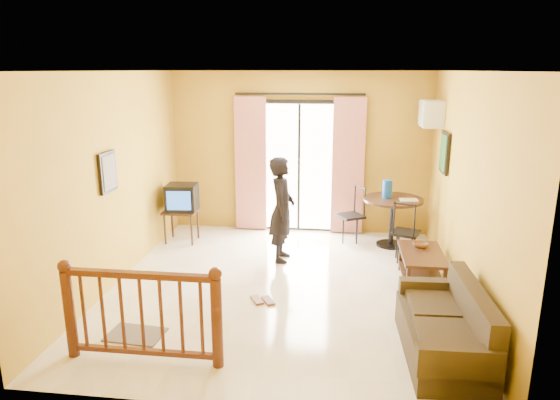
# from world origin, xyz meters

# --- Properties ---
(ground) EXTENTS (5.00, 5.00, 0.00)m
(ground) POSITION_xyz_m (0.00, 0.00, 0.00)
(ground) COLOR beige
(ground) RESTS_ON ground
(room_shell) EXTENTS (5.00, 5.00, 5.00)m
(room_shell) POSITION_xyz_m (0.00, 0.00, 1.70)
(room_shell) COLOR white
(room_shell) RESTS_ON ground
(balcony_door) EXTENTS (2.25, 0.14, 2.46)m
(balcony_door) POSITION_xyz_m (0.00, 2.43, 1.19)
(balcony_door) COLOR black
(balcony_door) RESTS_ON ground
(tv_table) EXTENTS (0.55, 0.45, 0.55)m
(tv_table) POSITION_xyz_m (-1.90, 1.62, 0.47)
(tv_table) COLOR black
(tv_table) RESTS_ON ground
(television) EXTENTS (0.52, 0.48, 0.44)m
(television) POSITION_xyz_m (-1.87, 1.61, 0.77)
(television) COLOR black
(television) RESTS_ON tv_table
(picture_left) EXTENTS (0.05, 0.42, 0.52)m
(picture_left) POSITION_xyz_m (-2.22, -0.20, 1.55)
(picture_left) COLOR black
(picture_left) RESTS_ON room_shell
(dining_table) EXTENTS (0.96, 0.96, 0.80)m
(dining_table) POSITION_xyz_m (1.58, 1.84, 0.64)
(dining_table) COLOR black
(dining_table) RESTS_ON ground
(water_jug) EXTENTS (0.16, 0.16, 0.29)m
(water_jug) POSITION_xyz_m (1.48, 1.88, 0.95)
(water_jug) COLOR #1244AD
(water_jug) RESTS_ON dining_table
(serving_tray) EXTENTS (0.29, 0.20, 0.02)m
(serving_tray) POSITION_xyz_m (1.81, 1.74, 0.81)
(serving_tray) COLOR beige
(serving_tray) RESTS_ON dining_table
(dining_chairs) EXTENTS (1.35, 1.32, 0.95)m
(dining_chairs) POSITION_xyz_m (1.32, 1.55, 0.00)
(dining_chairs) COLOR black
(dining_chairs) RESTS_ON ground
(air_conditioner) EXTENTS (0.31, 0.60, 0.40)m
(air_conditioner) POSITION_xyz_m (2.09, 1.95, 2.15)
(air_conditioner) COLOR white
(air_conditioner) RESTS_ON room_shell
(botanical_print) EXTENTS (0.05, 0.50, 0.60)m
(botanical_print) POSITION_xyz_m (2.22, 1.30, 1.65)
(botanical_print) COLOR black
(botanical_print) RESTS_ON room_shell
(coffee_table) EXTENTS (0.56, 1.00, 0.44)m
(coffee_table) POSITION_xyz_m (1.85, 0.36, 0.30)
(coffee_table) COLOR black
(coffee_table) RESTS_ON ground
(bowl) EXTENTS (0.23, 0.23, 0.06)m
(bowl) POSITION_xyz_m (1.85, 0.57, 0.47)
(bowl) COLOR brown
(bowl) RESTS_ON coffee_table
(sofa) EXTENTS (0.78, 1.59, 0.75)m
(sofa) POSITION_xyz_m (1.85, -1.44, 0.28)
(sofa) COLOR #312513
(sofa) RESTS_ON ground
(standing_person) EXTENTS (0.39, 0.58, 1.59)m
(standing_person) POSITION_xyz_m (-0.12, 1.00, 0.79)
(standing_person) COLOR black
(standing_person) RESTS_ON ground
(stair_balustrade) EXTENTS (1.63, 0.13, 1.04)m
(stair_balustrade) POSITION_xyz_m (-1.15, -1.90, 0.56)
(stair_balustrade) COLOR #471E0F
(stair_balustrade) RESTS_ON ground
(doormat) EXTENTS (0.63, 0.45, 0.02)m
(doormat) POSITION_xyz_m (-1.44, -1.45, 0.01)
(doormat) COLOR #5E534B
(doormat) RESTS_ON ground
(sandals) EXTENTS (0.35, 0.27, 0.03)m
(sandals) POSITION_xyz_m (-0.19, -0.46, 0.01)
(sandals) COLOR brown
(sandals) RESTS_ON ground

